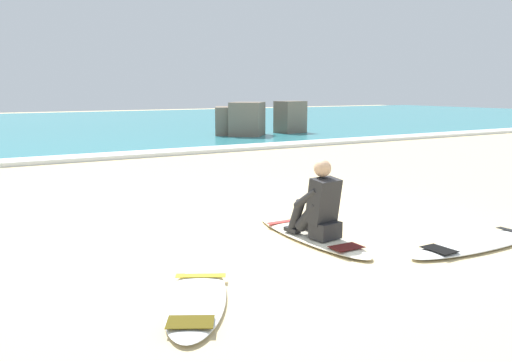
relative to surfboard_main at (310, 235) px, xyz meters
name	(u,v)px	position (x,y,z in m)	size (l,w,h in m)	color
ground_plane	(277,230)	(-0.15, 0.53, -0.04)	(80.00, 80.00, 0.00)	beige
sea	(31,126)	(-0.15, 22.69, 0.01)	(80.00, 28.00, 0.10)	teal
breaking_foam	(106,156)	(-0.15, 8.99, 0.02)	(80.00, 0.90, 0.11)	white
surfboard_main	(310,235)	(0.00, 0.00, 0.00)	(0.55, 2.23, 0.08)	#EFE5C6
surfer_seated	(319,207)	(-0.02, -0.19, 0.40)	(0.42, 0.74, 0.95)	#232326
surfboard_spare_near	(196,299)	(-2.06, -1.13, 0.00)	(1.28, 1.74, 0.08)	white
surfboard_spare_far	(482,242)	(1.58, -1.29, 0.00)	(2.38, 0.56, 0.08)	white
rock_outcrop_distant	(250,120)	(6.40, 12.63, 0.60)	(3.95, 2.78, 1.36)	#756656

